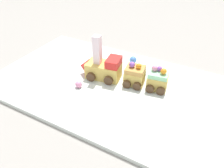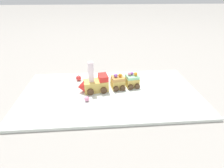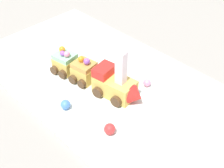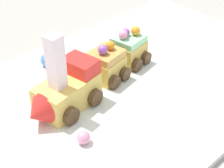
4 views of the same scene
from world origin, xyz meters
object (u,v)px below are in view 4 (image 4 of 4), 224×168
Objects in this scene: cake_train_locomotive at (63,91)px; gumball_blue at (47,60)px; cake_car_caramel at (106,65)px; cake_car_mint at (128,49)px; gumball_pink at (83,137)px.

cake_train_locomotive reaches higher than gumball_blue.
cake_car_caramel and cake_car_mint have the same top height.
cake_car_mint reaches higher than gumball_blue.
gumball_blue is at bearing -72.82° from cake_car_caramel.
cake_train_locomotive is 0.11m from cake_car_caramel.
cake_car_caramel reaches higher than gumball_blue.
cake_car_mint is 3.84× the size of gumball_pink.
cake_train_locomotive is 1.76× the size of cake_car_mint.
cake_car_caramel is 0.17m from gumball_pink.
gumball_blue is (0.05, -0.11, -0.01)m from cake_car_caramel.
cake_car_caramel is (-0.11, -0.02, -0.01)m from cake_train_locomotive.
cake_train_locomotive is 0.18m from cake_car_mint.
cake_car_mint is 3.19× the size of gumball_blue.
cake_car_caramel is at bearing 116.22° from gumball_blue.
cake_train_locomotive is 5.63× the size of gumball_blue.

